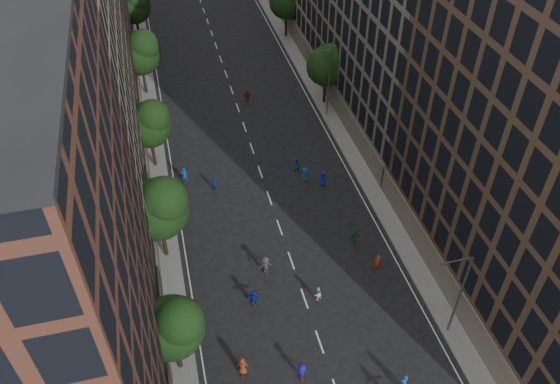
{
  "coord_description": "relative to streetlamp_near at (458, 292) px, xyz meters",
  "views": [
    {
      "loc": [
        -9.2,
        -10.13,
        38.46
      ],
      "look_at": [
        0.78,
        29.96,
        2.0
      ],
      "focal_mm": 35.0,
      "sensor_mm": 36.0,
      "label": 1
    }
  ],
  "objects": [
    {
      "name": "skater_16",
      "position": [
        -15.74,
        22.21,
        -4.41
      ],
      "size": [
        0.93,
        0.49,
        1.51
      ],
      "primitive_type": "imported",
      "rotation": [
        0.0,
        0.0,
        3.29
      ],
      "color": "#1629B8",
      "rests_on": "ground"
    },
    {
      "name": "tree_left_5",
      "position": [
        -21.39,
        59.86,
        0.51
      ],
      "size": [
        4.8,
        4.8,
        8.33
      ],
      "color": "black",
      "rests_on": "ground"
    },
    {
      "name": "skater_13",
      "position": [
        -18.66,
        24.18,
        -4.21
      ],
      "size": [
        0.75,
        0.55,
        1.92
      ],
      "primitive_type": "imported",
      "rotation": [
        0.0,
        0.0,
        3.01
      ],
      "color": "#134C9F",
      "rests_on": "ground"
    },
    {
      "name": "ground",
      "position": [
        -10.37,
        28.0,
        -5.17
      ],
      "size": [
        240.0,
        240.0,
        0.0
      ],
      "primitive_type": "plane",
      "color": "black",
      "rests_on": "ground"
    },
    {
      "name": "skater_6",
      "position": [
        -16.94,
        0.31,
        -4.29
      ],
      "size": [
        0.97,
        0.75,
        1.76
      ],
      "primitive_type": "imported",
      "rotation": [
        0.0,
        0.0,
        2.9
      ],
      "color": "#983519",
      "rests_on": "ground"
    },
    {
      "name": "skater_15",
      "position": [
        -5.94,
        21.42,
        -4.37
      ],
      "size": [
        1.19,
        0.96,
        1.6
      ],
      "primitive_type": "imported",
      "rotation": [
        0.0,
        0.0,
        3.56
      ],
      "color": "#154CAE",
      "rests_on": "ground"
    },
    {
      "name": "skater_12",
      "position": [
        -4.29,
        20.15,
        -4.3
      ],
      "size": [
        0.87,
        0.58,
        1.74
      ],
      "primitive_type": "imported",
      "rotation": [
        0.0,
        0.0,
        3.18
      ],
      "color": "#141CA5",
      "rests_on": "ground"
    },
    {
      "name": "skater_11",
      "position": [
        -14.77,
        6.5,
        -4.33
      ],
      "size": [
        1.6,
        0.68,
        1.67
      ],
      "primitive_type": "imported",
      "rotation": [
        0.0,
        0.0,
        3.01
      ],
      "color": "#1527B0",
      "rests_on": "ground"
    },
    {
      "name": "tree_left_1",
      "position": [
        -21.39,
        1.86,
        0.38
      ],
      "size": [
        4.8,
        4.8,
        8.21
      ],
      "color": "black",
      "rests_on": "ground"
    },
    {
      "name": "sidewalk_right",
      "position": [
        1.63,
        35.5,
        -5.09
      ],
      "size": [
        4.0,
        105.0,
        0.15
      ],
      "primitive_type": "cube",
      "color": "slate",
      "rests_on": "ground"
    },
    {
      "name": "skater_8",
      "position": [
        -9.32,
        5.6,
        -4.42
      ],
      "size": [
        0.89,
        0.79,
        1.5
      ],
      "primitive_type": "imported",
      "rotation": [
        0.0,
        0.0,
        3.51
      ],
      "color": "silver",
      "rests_on": "ground"
    },
    {
      "name": "skater_1",
      "position": [
        -5.52,
        -3.95,
        -4.27
      ],
      "size": [
        0.71,
        0.52,
        1.8
      ],
      "primitive_type": "imported",
      "rotation": [
        0.0,
        0.0,
        3.29
      ],
      "color": "#164CB5",
      "rests_on": "ground"
    },
    {
      "name": "tree_left_4",
      "position": [
        -21.37,
        43.84,
        0.93
      ],
      "size": [
        5.4,
        5.4,
        9.08
      ],
      "color": "black",
      "rests_on": "ground"
    },
    {
      "name": "tree_left_2",
      "position": [
        -21.36,
        13.83,
        1.19
      ],
      "size": [
        5.6,
        5.6,
        9.45
      ],
      "color": "black",
      "rests_on": "ground"
    },
    {
      "name": "skater_14",
      "position": [
        -6.47,
        23.17,
        -4.36
      ],
      "size": [
        0.79,
        0.62,
        1.61
      ],
      "primitive_type": "imported",
      "rotation": [
        0.0,
        0.0,
        3.16
      ],
      "color": "#1735BD",
      "rests_on": "ground"
    },
    {
      "name": "tree_left_3",
      "position": [
        -21.38,
        27.85,
        0.65
      ],
      "size": [
        5.0,
        5.0,
        8.58
      ],
      "color": "black",
      "rests_on": "ground"
    },
    {
      "name": "bldg_left_b",
      "position": [
        -29.37,
        23.0,
        11.83
      ],
      "size": [
        14.0,
        26.0,
        34.0
      ],
      "primitive_type": "cube",
      "color": "#968062",
      "rests_on": "ground"
    },
    {
      "name": "skater_10",
      "position": [
        -3.97,
        11.01,
        -4.21
      ],
      "size": [
        1.16,
        0.59,
        1.91
      ],
      "primitive_type": "imported",
      "rotation": [
        0.0,
        0.0,
        3.03
      ],
      "color": "#1D6339",
      "rests_on": "ground"
    },
    {
      "name": "skater_17",
      "position": [
        -8.86,
        38.68,
        -4.37
      ],
      "size": [
        1.53,
        0.66,
        1.59
      ],
      "primitive_type": "imported",
      "rotation": [
        0.0,
        0.0,
        3.28
      ],
      "color": "#AF2C1D",
      "rests_on": "ground"
    },
    {
      "name": "tree_right_a",
      "position": [
        1.02,
        35.85,
        0.46
      ],
      "size": [
        5.0,
        5.0,
        8.39
      ],
      "color": "black",
      "rests_on": "ground"
    },
    {
      "name": "streetlamp_near",
      "position": [
        0.0,
        0.0,
        0.0
      ],
      "size": [
        2.64,
        0.22,
        9.06
      ],
      "color": "#595B60",
      "rests_on": "ground"
    },
    {
      "name": "skater_7",
      "position": [
        -3.07,
        7.6,
        -4.25
      ],
      "size": [
        0.72,
        0.52,
        1.84
      ],
      "primitive_type": "imported",
      "rotation": [
        0.0,
        0.0,
        3.27
      ],
      "color": "#A9351C",
      "rests_on": "ground"
    },
    {
      "name": "streetlamp_far",
      "position": [
        0.0,
        33.0,
        0.0
      ],
      "size": [
        2.64,
        0.22,
        9.06
      ],
      "color": "#595B60",
      "rests_on": "ground"
    },
    {
      "name": "bldg_left_a",
      "position": [
        -29.37,
        -1.0,
        9.83
      ],
      "size": [
        14.0,
        22.0,
        30.0
      ],
      "primitive_type": "cube",
      "color": "#542D20",
      "rests_on": "ground"
    },
    {
      "name": "skater_9",
      "position": [
        -12.99,
        9.71,
        -4.22
      ],
      "size": [
        1.27,
        0.78,
        1.9
      ],
      "primitive_type": "imported",
      "rotation": [
        0.0,
        0.0,
        3.21
      ],
      "color": "#3A393E",
      "rests_on": "ground"
    },
    {
      "name": "sidewalk_left",
      "position": [
        -22.37,
        35.5,
        -5.09
      ],
      "size": [
        4.0,
        105.0,
        0.15
      ],
      "primitive_type": "cube",
      "color": "slate",
      "rests_on": "ground"
    },
    {
      "name": "skater_3",
      "position": [
        -12.64,
        -1.19,
        -4.37
      ],
      "size": [
        1.07,
        0.66,
        1.61
      ],
      "primitive_type": "imported",
      "rotation": [
        0.0,
        0.0,
        3.08
      ],
      "color": "#1C14AA",
      "rests_on": "ground"
    }
  ]
}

